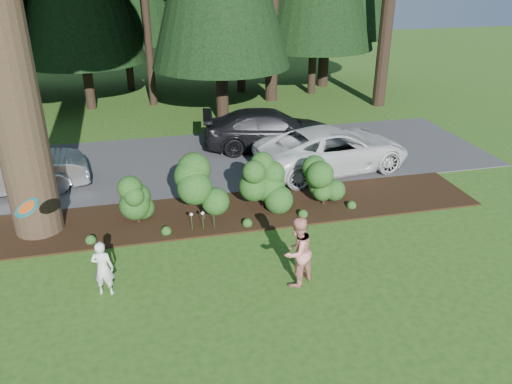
{
  "coord_description": "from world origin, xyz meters",
  "views": [
    {
      "loc": [
        -1.61,
        -9.44,
        6.69
      ],
      "look_at": [
        1.02,
        1.76,
        1.3
      ],
      "focal_mm": 35.0,
      "sensor_mm": 36.0,
      "label": 1
    }
  ],
  "objects_px": {
    "car_silver_wagon": "(10,169)",
    "car_white_suv": "(333,149)",
    "car_dark_suv": "(270,130)",
    "adult": "(297,252)",
    "child": "(103,268)",
    "frisbee": "(27,208)"
  },
  "relations": [
    {
      "from": "car_silver_wagon",
      "to": "adult",
      "type": "xyz_separation_m",
      "value": [
        7.19,
        -6.66,
        0.05
      ]
    },
    {
      "from": "car_white_suv",
      "to": "adult",
      "type": "bearing_deg",
      "value": 143.65
    },
    {
      "from": "child",
      "to": "adult",
      "type": "bearing_deg",
      "value": -175.47
    },
    {
      "from": "car_dark_suv",
      "to": "frisbee",
      "type": "distance_m",
      "value": 10.65
    },
    {
      "from": "child",
      "to": "car_dark_suv",
      "type": "bearing_deg",
      "value": -113.35
    },
    {
      "from": "adult",
      "to": "child",
      "type": "bearing_deg",
      "value": -41.54
    },
    {
      "from": "car_dark_suv",
      "to": "adult",
      "type": "relative_size",
      "value": 3.08
    },
    {
      "from": "car_white_suv",
      "to": "car_dark_suv",
      "type": "relative_size",
      "value": 1.05
    },
    {
      "from": "adult",
      "to": "car_white_suv",
      "type": "bearing_deg",
      "value": -151.31
    },
    {
      "from": "car_dark_suv",
      "to": "child",
      "type": "bearing_deg",
      "value": 151.41
    },
    {
      "from": "child",
      "to": "frisbee",
      "type": "distance_m",
      "value": 1.99
    },
    {
      "from": "car_white_suv",
      "to": "child",
      "type": "distance_m",
      "value": 9.26
    },
    {
      "from": "car_silver_wagon",
      "to": "car_white_suv",
      "type": "height_order",
      "value": "car_silver_wagon"
    },
    {
      "from": "adult",
      "to": "frisbee",
      "type": "distance_m",
      "value": 5.74
    },
    {
      "from": "car_silver_wagon",
      "to": "adult",
      "type": "distance_m",
      "value": 9.8
    },
    {
      "from": "car_white_suv",
      "to": "frisbee",
      "type": "xyz_separation_m",
      "value": [
        -8.74,
        -5.18,
        1.31
      ]
    },
    {
      "from": "frisbee",
      "to": "child",
      "type": "bearing_deg",
      "value": -15.46
    },
    {
      "from": "car_silver_wagon",
      "to": "car_white_suv",
      "type": "bearing_deg",
      "value": -101.53
    },
    {
      "from": "car_silver_wagon",
      "to": "car_white_suv",
      "type": "relative_size",
      "value": 0.85
    },
    {
      "from": "car_dark_suv",
      "to": "child",
      "type": "xyz_separation_m",
      "value": [
        -5.86,
        -8.12,
        -0.12
      ]
    },
    {
      "from": "car_silver_wagon",
      "to": "child",
      "type": "relative_size",
      "value": 3.51
    },
    {
      "from": "car_dark_suv",
      "to": "car_silver_wagon",
      "type": "bearing_deg",
      "value": 110.19
    }
  ]
}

